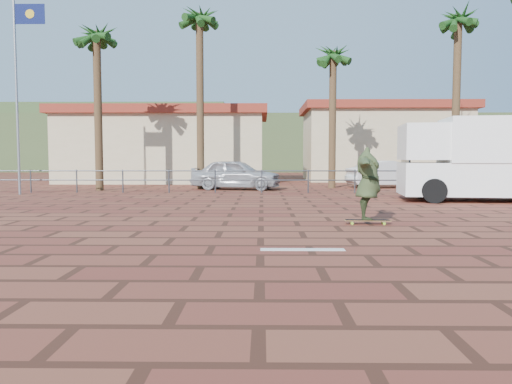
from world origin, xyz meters
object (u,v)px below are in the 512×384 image
at_px(longboard, 368,221).
at_px(car_white, 389,174).
at_px(campervan, 485,158).
at_px(skateboarder, 368,184).
at_px(car_silver, 236,174).

relative_size(longboard, car_white, 0.25).
xyz_separation_m(longboard, campervan, (5.36, 6.15, 1.44)).
bearing_deg(skateboarder, campervan, -31.42).
relative_size(longboard, campervan, 0.18).
xyz_separation_m(campervan, car_white, (-1.40, 7.68, -0.84)).
bearing_deg(campervan, skateboarder, -123.73).
bearing_deg(longboard, car_white, 77.20).
height_order(longboard, car_silver, car_silver).
bearing_deg(car_silver, car_white, -67.72).
xyz_separation_m(skateboarder, car_silver, (-3.67, 12.34, -0.21)).
distance_m(longboard, car_white, 14.40).
relative_size(car_silver, car_white, 1.03).
distance_m(campervan, car_white, 7.85).
height_order(longboard, car_white, car_white).
height_order(longboard, skateboarder, skateboarder).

